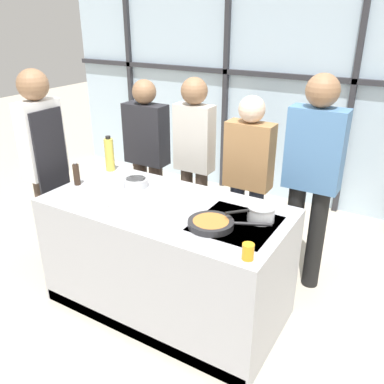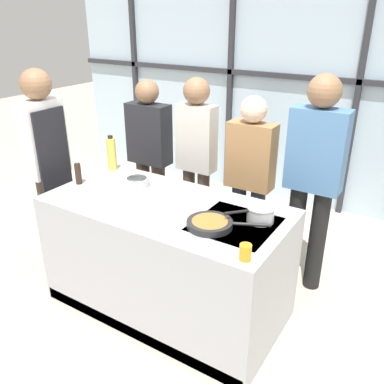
{
  "view_description": "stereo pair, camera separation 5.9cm",
  "coord_description": "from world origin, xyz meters",
  "px_view_note": "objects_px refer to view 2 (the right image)",
  "views": [
    {
      "loc": [
        1.56,
        -2.21,
        2.22
      ],
      "look_at": [
        0.17,
        0.1,
        1.02
      ],
      "focal_mm": 38.0,
      "sensor_mm": 36.0,
      "label": 1
    },
    {
      "loc": [
        1.61,
        -2.18,
        2.22
      ],
      "look_at": [
        0.17,
        0.1,
        1.02
      ],
      "focal_mm": 38.0,
      "sensor_mm": 36.0,
      "label": 2
    }
  ],
  "objects_px": {
    "white_plate": "(93,204)",
    "pepper_grinder": "(78,173)",
    "spectator_center_left": "(196,154)",
    "frying_pan": "(211,224)",
    "spectator_center_right": "(250,175)",
    "juice_glass_near": "(245,252)",
    "oil_bottle": "(112,154)",
    "spectator_far_left": "(150,152)",
    "chef": "(47,156)",
    "saucepan": "(260,213)",
    "mixing_bowl": "(137,182)",
    "spectator_far_right": "(314,173)"
  },
  "relations": [
    {
      "from": "spectator_center_left",
      "to": "juice_glass_near",
      "type": "bearing_deg",
      "value": 131.33
    },
    {
      "from": "spectator_center_left",
      "to": "frying_pan",
      "type": "height_order",
      "value": "spectator_center_left"
    },
    {
      "from": "spectator_far_right",
      "to": "white_plate",
      "type": "relative_size",
      "value": 7.27
    },
    {
      "from": "chef",
      "to": "juice_glass_near",
      "type": "relative_size",
      "value": 18.67
    },
    {
      "from": "oil_bottle",
      "to": "pepper_grinder",
      "type": "height_order",
      "value": "oil_bottle"
    },
    {
      "from": "juice_glass_near",
      "to": "saucepan",
      "type": "bearing_deg",
      "value": 103.82
    },
    {
      "from": "white_plate",
      "to": "pepper_grinder",
      "type": "xyz_separation_m",
      "value": [
        -0.39,
        0.24,
        0.09
      ]
    },
    {
      "from": "spectator_far_left",
      "to": "spectator_far_right",
      "type": "relative_size",
      "value": 0.91
    },
    {
      "from": "chef",
      "to": "spectator_center_left",
      "type": "xyz_separation_m",
      "value": [
        0.96,
        0.91,
        -0.07
      ]
    },
    {
      "from": "mixing_bowl",
      "to": "spectator_far_left",
      "type": "bearing_deg",
      "value": 120.59
    },
    {
      "from": "frying_pan",
      "to": "spectator_far_left",
      "type": "bearing_deg",
      "value": 141.82
    },
    {
      "from": "spectator_center_left",
      "to": "frying_pan",
      "type": "relative_size",
      "value": 3.31
    },
    {
      "from": "spectator_center_left",
      "to": "spectator_far_right",
      "type": "relative_size",
      "value": 0.94
    },
    {
      "from": "oil_bottle",
      "to": "spectator_center_right",
      "type": "bearing_deg",
      "value": 26.86
    },
    {
      "from": "mixing_bowl",
      "to": "frying_pan",
      "type": "bearing_deg",
      "value": -18.15
    },
    {
      "from": "oil_bottle",
      "to": "juice_glass_near",
      "type": "bearing_deg",
      "value": -22.85
    },
    {
      "from": "chef",
      "to": "mixing_bowl",
      "type": "relative_size",
      "value": 9.0
    },
    {
      "from": "juice_glass_near",
      "to": "pepper_grinder",
      "type": "bearing_deg",
      "value": 169.84
    },
    {
      "from": "spectator_far_left",
      "to": "oil_bottle",
      "type": "xyz_separation_m",
      "value": [
        0.01,
        -0.55,
        0.14
      ]
    },
    {
      "from": "chef",
      "to": "spectator_far_right",
      "type": "xyz_separation_m",
      "value": [
        2.06,
        0.91,
        -0.03
      ]
    },
    {
      "from": "spectator_far_right",
      "to": "frying_pan",
      "type": "bearing_deg",
      "value": 70.03
    },
    {
      "from": "chef",
      "to": "spectator_center_left",
      "type": "height_order",
      "value": "chef"
    },
    {
      "from": "spectator_far_right",
      "to": "saucepan",
      "type": "relative_size",
      "value": 6.25
    },
    {
      "from": "white_plate",
      "to": "frying_pan",
      "type": "bearing_deg",
      "value": 10.94
    },
    {
      "from": "juice_glass_near",
      "to": "chef",
      "type": "bearing_deg",
      "value": 170.77
    },
    {
      "from": "chef",
      "to": "spectator_center_left",
      "type": "distance_m",
      "value": 1.32
    },
    {
      "from": "white_plate",
      "to": "chef",
      "type": "bearing_deg",
      "value": 160.95
    },
    {
      "from": "frying_pan",
      "to": "spectator_center_left",
      "type": "bearing_deg",
      "value": 126.0
    },
    {
      "from": "spectator_center_left",
      "to": "spectator_far_left",
      "type": "bearing_deg",
      "value": 0.0
    },
    {
      "from": "spectator_center_left",
      "to": "spectator_center_right",
      "type": "distance_m",
      "value": 0.56
    },
    {
      "from": "white_plate",
      "to": "mixing_bowl",
      "type": "height_order",
      "value": "mixing_bowl"
    },
    {
      "from": "pepper_grinder",
      "to": "juice_glass_near",
      "type": "bearing_deg",
      "value": -10.16
    },
    {
      "from": "spectator_far_right",
      "to": "oil_bottle",
      "type": "distance_m",
      "value": 1.73
    },
    {
      "from": "spectator_center_left",
      "to": "saucepan",
      "type": "xyz_separation_m",
      "value": [
        0.97,
        -0.76,
        -0.03
      ]
    },
    {
      "from": "pepper_grinder",
      "to": "spectator_far_left",
      "type": "bearing_deg",
      "value": 89.9
    },
    {
      "from": "oil_bottle",
      "to": "saucepan",
      "type": "bearing_deg",
      "value": -7.96
    },
    {
      "from": "oil_bottle",
      "to": "spectator_center_left",
      "type": "bearing_deg",
      "value": 45.58
    },
    {
      "from": "juice_glass_near",
      "to": "frying_pan",
      "type": "bearing_deg",
      "value": 147.1
    },
    {
      "from": "spectator_center_left",
      "to": "chef",
      "type": "bearing_deg",
      "value": 43.41
    },
    {
      "from": "juice_glass_near",
      "to": "white_plate",
      "type": "bearing_deg",
      "value": 177.34
    },
    {
      "from": "white_plate",
      "to": "pepper_grinder",
      "type": "distance_m",
      "value": 0.46
    },
    {
      "from": "spectator_center_right",
      "to": "frying_pan",
      "type": "bearing_deg",
      "value": 100.29
    },
    {
      "from": "spectator_far_left",
      "to": "spectator_center_left",
      "type": "bearing_deg",
      "value": -180.0
    },
    {
      "from": "chef",
      "to": "juice_glass_near",
      "type": "bearing_deg",
      "value": 80.77
    },
    {
      "from": "spectator_far_right",
      "to": "oil_bottle",
      "type": "height_order",
      "value": "spectator_far_right"
    },
    {
      "from": "oil_bottle",
      "to": "mixing_bowl",
      "type": "bearing_deg",
      "value": -22.72
    },
    {
      "from": "chef",
      "to": "pepper_grinder",
      "type": "distance_m",
      "value": 0.41
    },
    {
      "from": "spectator_far_left",
      "to": "juice_glass_near",
      "type": "bearing_deg",
      "value": 142.91
    },
    {
      "from": "chef",
      "to": "oil_bottle",
      "type": "height_order",
      "value": "chef"
    },
    {
      "from": "chef",
      "to": "frying_pan",
      "type": "distance_m",
      "value": 1.7
    }
  ]
}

